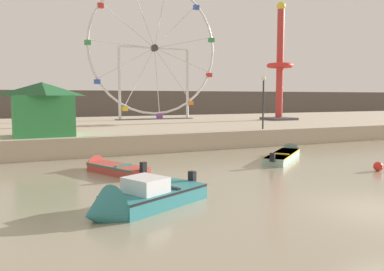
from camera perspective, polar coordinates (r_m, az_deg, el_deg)
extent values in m
cube|color=#B7A88E|center=(35.97, -7.60, 1.00)|extent=(110.00, 23.71, 1.18)
cube|color=#564C47|center=(56.22, -13.78, 4.19)|extent=(140.00, 3.00, 4.40)
cube|color=#93BCAD|center=(22.21, 13.20, -3.02)|extent=(4.25, 3.86, 0.38)
cube|color=gold|center=(22.18, 13.21, -2.64)|extent=(4.22, 3.84, 0.08)
cone|color=#93BCAD|center=(25.09, 14.60, -2.07)|extent=(1.63, 1.60, 1.01)
cube|color=black|center=(19.80, 11.75, -3.15)|extent=(0.31, 0.31, 0.44)
cube|color=gold|center=(21.61, 12.89, -2.66)|extent=(0.71, 0.79, 0.06)
cube|color=#B24238|center=(18.02, -10.88, -4.93)|extent=(2.33, 3.42, 0.41)
cube|color=#237566|center=(17.99, -10.89, -4.41)|extent=(2.34, 3.40, 0.08)
cone|color=#B24238|center=(19.67, -14.62, -4.12)|extent=(1.29, 1.24, 1.01)
cube|color=black|center=(16.65, -7.19, -4.64)|extent=(0.30, 0.28, 0.44)
cube|color=#237566|center=(17.66, -10.07, -4.35)|extent=(0.89, 0.52, 0.06)
cube|color=teal|center=(12.77, -5.39, -9.04)|extent=(3.81, 2.88, 0.51)
cube|color=black|center=(12.71, -5.39, -8.11)|extent=(3.79, 2.88, 0.08)
cone|color=teal|center=(11.39, -13.47, -11.00)|extent=(1.49, 1.71, 1.44)
cube|color=black|center=(14.01, 0.02, -6.16)|extent=(0.28, 0.30, 0.44)
cube|color=silver|center=(12.36, -6.86, -7.20)|extent=(1.47, 1.55, 0.48)
cube|color=black|center=(13.00, -4.01, -7.47)|extent=(0.70, 1.23, 0.06)
torus|color=silver|center=(41.01, -5.57, 12.70)|extent=(13.73, 0.24, 13.73)
cylinder|color=#38383D|center=(41.01, -5.57, 12.70)|extent=(0.70, 0.50, 0.70)
cylinder|color=silver|center=(40.53, -9.37, 15.61)|extent=(5.46, 0.08, 4.08)
cube|color=red|center=(40.26, -13.33, 18.11)|extent=(0.56, 0.48, 0.44)
cylinder|color=silver|center=(40.09, -10.25, 13.12)|extent=(6.73, 0.08, 0.53)
cube|color=#33934C|center=(39.40, -15.13, 13.07)|extent=(0.56, 0.48, 0.44)
cylinder|color=silver|center=(40.00, -9.62, 10.48)|extent=(5.94, 0.08, 3.33)
cube|color=#3356B7|center=(39.23, -13.79, 7.70)|extent=(0.56, 0.48, 0.44)
cylinder|color=silver|center=(40.27, -7.72, 8.57)|extent=(3.28, 0.08, 5.97)
cube|color=yellow|center=(39.80, -9.87, 3.89)|extent=(0.56, 0.48, 0.44)
cylinder|color=silver|center=(40.82, -5.18, 8.00)|extent=(0.59, 0.08, 6.73)
cube|color=purple|center=(40.92, -4.80, 2.89)|extent=(0.56, 0.48, 0.44)
cylinder|color=silver|center=(41.47, -2.84, 8.91)|extent=(4.13, 0.08, 5.43)
cube|color=orange|center=(42.19, -0.24, 4.82)|extent=(0.56, 0.48, 0.44)
cylinder|color=silver|center=(42.01, -1.39, 10.96)|extent=(6.36, 0.08, 2.40)
cube|color=red|center=(43.23, 2.53, 8.88)|extent=(0.56, 0.48, 0.44)
cylinder|color=silver|center=(42.28, -1.23, 13.51)|extent=(6.60, 0.08, 1.54)
cube|color=#33934C|center=(43.72, 2.86, 13.84)|extent=(0.56, 0.48, 0.44)
cylinder|color=silver|center=(42.19, -2.43, 15.81)|extent=(4.81, 0.08, 4.85)
cube|color=#3356B7|center=(43.53, 0.62, 18.34)|extent=(0.56, 0.48, 0.44)
cylinder|color=silver|center=(41.78, -4.66, 17.16)|extent=(1.48, 0.08, 6.61)
cylinder|color=silver|center=(41.16, -7.26, 17.11)|extent=(2.46, 0.08, 6.34)
cylinder|color=silver|center=(39.69, -10.64, 7.54)|extent=(0.28, 0.28, 7.34)
cylinder|color=silver|center=(42.07, -0.69, 7.53)|extent=(0.28, 0.28, 7.34)
cylinder|color=silver|center=(41.01, -5.57, 12.70)|extent=(7.42, 0.18, 0.18)
cube|color=#4C4C51|center=(40.77, -5.47, 2.46)|extent=(8.22, 1.20, 0.08)
cylinder|color=#BC332D|center=(40.58, 12.81, 10.04)|extent=(0.70, 0.70, 10.99)
torus|color=red|center=(40.58, 12.81, 10.01)|extent=(2.64, 2.64, 0.44)
sphere|color=yellow|center=(41.44, 13.00, 18.05)|extent=(0.90, 0.90, 0.90)
cube|color=#4C4C51|center=(40.51, 12.65, 2.44)|extent=(2.80, 2.80, 0.24)
cube|color=#33934C|center=(24.78, -21.10, 2.74)|extent=(3.44, 3.04, 2.41)
pyramid|color=#1C512A|center=(24.76, -21.23, 6.41)|extent=(3.78, 3.35, 0.80)
cylinder|color=#2D2D33|center=(28.47, 10.44, 4.46)|extent=(0.12, 0.12, 3.50)
sphere|color=#F2EACC|center=(28.50, 10.50, 8.27)|extent=(0.32, 0.32, 0.32)
sphere|color=red|center=(20.40, 25.72, -4.12)|extent=(0.44, 0.44, 0.44)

